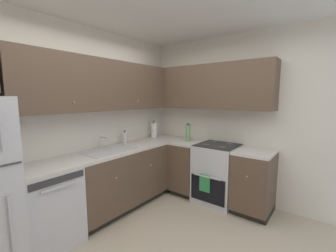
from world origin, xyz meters
name	(u,v)px	position (x,y,z in m)	size (l,w,h in m)	color
wall_back	(79,122)	(0.00, 1.48, 1.31)	(3.66, 0.05, 2.62)	silver
wall_right	(232,119)	(1.80, 0.00, 1.31)	(0.05, 3.02, 2.62)	silver
dishwasher	(47,207)	(-0.63, 1.16, 0.44)	(0.60, 0.63, 0.88)	silver
lower_cabinets_back	(121,179)	(0.43, 1.16, 0.44)	(1.50, 0.62, 0.88)	brown
countertop_back	(120,149)	(0.42, 1.16, 0.89)	(2.71, 0.60, 0.04)	beige
lower_cabinets_right	(219,175)	(1.48, 0.05, 0.44)	(0.62, 1.58, 0.88)	brown
countertop_right	(220,147)	(1.48, 0.05, 0.89)	(0.60, 1.58, 0.03)	beige
oven_range	(217,173)	(1.50, 0.10, 0.46)	(0.68, 0.62, 1.06)	silver
upper_cabinets_back	(102,86)	(0.26, 1.30, 1.82)	(2.39, 0.34, 0.70)	brown
upper_cabinets_right	(206,87)	(1.62, 0.40, 1.82)	(0.32, 2.13, 0.70)	brown
sink	(111,154)	(0.25, 1.13, 0.87)	(0.72, 0.40, 0.10)	#B7B7BC
faucet	(102,141)	(0.25, 1.34, 1.02)	(0.07, 0.16, 0.18)	silver
soap_bottle	(125,138)	(0.69, 1.34, 1.01)	(0.05, 0.05, 0.22)	silver
paper_towel_roll	(154,130)	(1.38, 1.32, 1.05)	(0.11, 0.11, 0.33)	white
oil_bottle	(188,133)	(1.48, 0.64, 1.05)	(0.08, 0.08, 0.30)	#729E66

